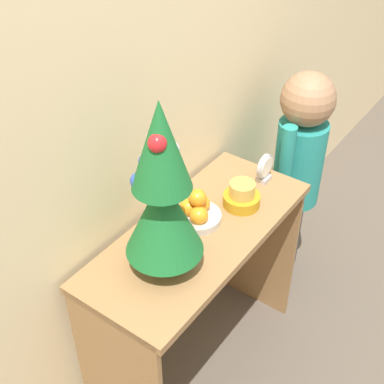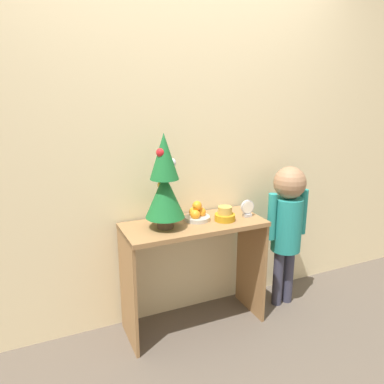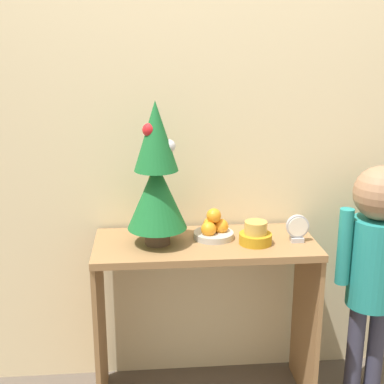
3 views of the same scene
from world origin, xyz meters
TOP-DOWN VIEW (x-y plane):
  - back_wall at (0.00, 0.45)m, footprint 7.00×0.05m
  - console_table at (0.00, 0.20)m, footprint 0.94×0.40m
  - mini_tree at (-0.20, 0.19)m, footprint 0.25×0.25m
  - fruit_bowl at (0.04, 0.24)m, footprint 0.17×0.17m
  - singing_bowl at (0.21, 0.16)m, footprint 0.14×0.14m
  - desk_clock at (0.39, 0.16)m, footprint 0.10×0.04m
  - child_figure at (0.74, 0.17)m, footprint 0.34×0.23m

SIDE VIEW (x-z plane):
  - console_table at x=0.00m, z-range 0.18..0.95m
  - child_figure at x=0.74m, z-range 0.16..1.24m
  - singing_bowl at x=0.21m, z-range 0.75..0.85m
  - fruit_bowl at x=0.04m, z-range 0.74..0.87m
  - desk_clock at x=0.39m, z-range 0.76..0.88m
  - mini_tree at x=-0.20m, z-range 0.76..1.35m
  - back_wall at x=0.00m, z-range 0.00..2.50m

